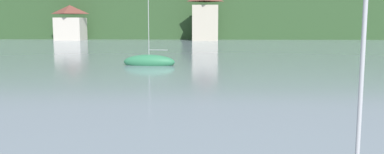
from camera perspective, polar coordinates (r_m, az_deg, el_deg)
The scene contains 4 objects.
wooded_hillside at distance 138.55m, azimuth 6.46°, elevation 8.29°, with size 352.00×67.73×24.89m.
shore_building_west at distance 100.49m, azimuth -16.61°, elevation 7.20°, with size 6.47×6.09×8.17m.
shore_building_westcentral at distance 95.10m, azimuth 1.86°, elevation 8.32°, with size 6.11×6.10×10.97m.
sailboat_far_6 at distance 39.76m, azimuth -6.01°, elevation 2.11°, with size 5.19×2.09×7.62m.
Camera 1 is at (0.94, 23.97, 4.08)m, focal length 38.24 mm.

